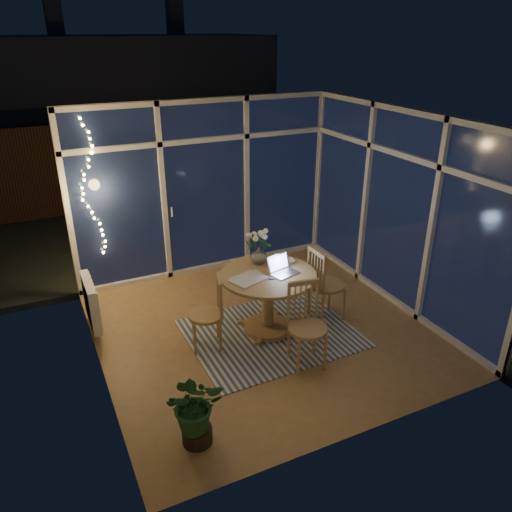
% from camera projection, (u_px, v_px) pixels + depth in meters
% --- Properties ---
extents(floor, '(4.00, 4.00, 0.00)m').
position_uv_depth(floor, '(264.00, 329.00, 6.34)').
color(floor, olive).
rests_on(floor, ground).
extents(ceiling, '(4.00, 4.00, 0.00)m').
position_uv_depth(ceiling, '(265.00, 120.00, 5.25)').
color(ceiling, silver).
rests_on(ceiling, wall_back).
extents(wall_back, '(4.00, 0.04, 2.60)m').
position_uv_depth(wall_back, '(205.00, 188.00, 7.43)').
color(wall_back, beige).
rests_on(wall_back, floor).
extents(wall_front, '(4.00, 0.04, 2.60)m').
position_uv_depth(wall_front, '(371.00, 316.00, 4.15)').
color(wall_front, beige).
rests_on(wall_front, floor).
extents(wall_left, '(0.04, 4.00, 2.60)m').
position_uv_depth(wall_left, '(86.00, 266.00, 5.01)').
color(wall_left, beige).
rests_on(wall_left, floor).
extents(wall_right, '(0.04, 4.00, 2.60)m').
position_uv_depth(wall_right, '(400.00, 209.00, 6.57)').
color(wall_right, beige).
rests_on(wall_right, floor).
extents(window_wall_back, '(4.00, 0.10, 2.60)m').
position_uv_depth(window_wall_back, '(206.00, 189.00, 7.40)').
color(window_wall_back, white).
rests_on(window_wall_back, floor).
extents(window_wall_right, '(0.10, 4.00, 2.60)m').
position_uv_depth(window_wall_right, '(398.00, 210.00, 6.55)').
color(window_wall_right, white).
rests_on(window_wall_right, floor).
extents(radiator, '(0.10, 0.70, 0.58)m').
position_uv_depth(radiator, '(91.00, 302.00, 6.15)').
color(radiator, silver).
rests_on(radiator, wall_left).
extents(fairy_lights, '(0.24, 0.10, 1.85)m').
position_uv_depth(fairy_lights, '(90.00, 190.00, 6.59)').
color(fairy_lights, '#F7C562').
rests_on(fairy_lights, window_wall_back).
extents(garden_patio, '(12.00, 6.00, 0.10)m').
position_uv_depth(garden_patio, '(181.00, 209.00, 10.65)').
color(garden_patio, black).
rests_on(garden_patio, ground).
extents(garden_fence, '(11.00, 0.08, 1.80)m').
position_uv_depth(garden_fence, '(148.00, 162.00, 10.47)').
color(garden_fence, '#341912').
rests_on(garden_fence, ground).
extents(neighbour_roof, '(7.00, 3.00, 2.20)m').
position_uv_depth(neighbour_roof, '(125.00, 83.00, 12.50)').
color(neighbour_roof, '#363841').
rests_on(neighbour_roof, ground).
extents(garden_shrubs, '(0.90, 0.90, 0.90)m').
position_uv_depth(garden_shrubs, '(136.00, 220.00, 8.62)').
color(garden_shrubs, '#1A3216').
rests_on(garden_shrubs, ground).
extents(rug, '(2.04, 1.64, 0.01)m').
position_uv_depth(rug, '(271.00, 333.00, 6.23)').
color(rug, beige).
rests_on(rug, floor).
extents(dining_table, '(1.18, 1.18, 0.80)m').
position_uv_depth(dining_table, '(268.00, 302.00, 6.15)').
color(dining_table, olive).
rests_on(dining_table, floor).
extents(chair_left, '(0.53, 0.53, 0.93)m').
position_uv_depth(chair_left, '(206.00, 313.00, 5.79)').
color(chair_left, olive).
rests_on(chair_left, floor).
extents(chair_right, '(0.49, 0.49, 1.03)m').
position_uv_depth(chair_right, '(327.00, 283.00, 6.36)').
color(chair_right, olive).
rests_on(chair_right, floor).
extents(chair_front, '(0.53, 0.53, 0.99)m').
position_uv_depth(chair_front, '(308.00, 327.00, 5.47)').
color(chair_front, olive).
rests_on(chair_front, floor).
extents(laptop, '(0.38, 0.35, 0.24)m').
position_uv_depth(laptop, '(285.00, 265.00, 5.93)').
color(laptop, silver).
rests_on(laptop, dining_table).
extents(flower_vase, '(0.20, 0.20, 0.21)m').
position_uv_depth(flower_vase, '(259.00, 255.00, 6.20)').
color(flower_vase, white).
rests_on(flower_vase, dining_table).
extents(bowl, '(0.15, 0.15, 0.04)m').
position_uv_depth(bowl, '(288.00, 261.00, 6.25)').
color(bowl, silver).
rests_on(bowl, dining_table).
extents(newspapers, '(0.46, 0.41, 0.01)m').
position_uv_depth(newspapers, '(248.00, 279.00, 5.83)').
color(newspapers, silver).
rests_on(newspapers, dining_table).
extents(phone, '(0.10, 0.06, 0.01)m').
position_uv_depth(phone, '(273.00, 278.00, 5.86)').
color(phone, black).
rests_on(phone, dining_table).
extents(potted_plant, '(0.62, 0.56, 0.76)m').
position_uv_depth(potted_plant, '(196.00, 409.00, 4.46)').
color(potted_plant, '#1A4A1F').
rests_on(potted_plant, floor).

